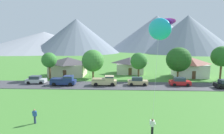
% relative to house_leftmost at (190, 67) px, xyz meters
% --- Properties ---
extents(road_strip, '(160.00, 6.85, 0.08)m').
position_rel_house_leftmost_xyz_m(road_strip, '(-20.01, -10.57, -2.67)').
color(road_strip, '#424247').
rests_on(road_strip, ground).
extents(mountain_west_ridge, '(73.74, 73.74, 30.32)m').
position_rel_house_leftmost_xyz_m(mountain_west_ridge, '(36.60, 102.10, 12.45)').
color(mountain_west_ridge, gray).
rests_on(mountain_west_ridge, ground).
extents(mountain_far_east_ridge, '(122.09, 122.09, 18.62)m').
position_rel_house_leftmost_xyz_m(mountain_far_east_ridge, '(-92.17, 123.57, 6.60)').
color(mountain_far_east_ridge, '#8E939E').
rests_on(mountain_far_east_ridge, ground).
extents(mountain_far_west_ridge, '(71.73, 71.73, 28.00)m').
position_rel_house_leftmost_xyz_m(mountain_far_west_ridge, '(-54.75, 101.54, 11.29)').
color(mountain_far_west_ridge, slate).
rests_on(mountain_far_west_ridge, ground).
extents(mountain_central_ridge, '(96.88, 96.88, 35.04)m').
position_rel_house_leftmost_xyz_m(mountain_central_ridge, '(18.65, 136.72, 14.81)').
color(mountain_central_ridge, gray).
rests_on(mountain_central_ridge, ground).
extents(house_leftmost, '(8.36, 6.48, 5.23)m').
position_rel_house_leftmost_xyz_m(house_leftmost, '(0.00, 0.00, 0.00)').
color(house_leftmost, silver).
rests_on(house_leftmost, ground).
extents(house_left_center, '(7.97, 6.54, 4.68)m').
position_rel_house_leftmost_xyz_m(house_left_center, '(-15.50, 4.33, -0.28)').
color(house_left_center, beige).
rests_on(house_left_center, ground).
extents(house_right_center, '(9.81, 7.21, 4.99)m').
position_rel_house_leftmost_xyz_m(house_right_center, '(-32.38, 0.19, -0.12)').
color(house_right_center, beige).
rests_on(house_right_center, ground).
extents(tree_near_left, '(5.52, 5.52, 7.23)m').
position_rel_house_leftmost_xyz_m(tree_near_left, '(-25.10, -3.09, 1.76)').
color(tree_near_left, brown).
rests_on(tree_near_left, ground).
extents(tree_left_of_center, '(4.80, 4.80, 8.18)m').
position_rel_house_leftmost_xyz_m(tree_left_of_center, '(5.57, -4.42, 3.05)').
color(tree_left_of_center, brown).
rests_on(tree_left_of_center, ground).
extents(tree_center, '(4.09, 4.09, 6.59)m').
position_rel_house_leftmost_xyz_m(tree_center, '(-13.76, -4.08, 1.81)').
color(tree_center, brown).
rests_on(tree_center, ground).
extents(tree_right_of_center, '(6.00, 6.00, 7.86)m').
position_rel_house_leftmost_xyz_m(tree_right_of_center, '(-3.93, -2.95, 2.14)').
color(tree_right_of_center, brown).
rests_on(tree_right_of_center, ground).
extents(tree_near_right, '(3.63, 3.63, 6.60)m').
position_rel_house_leftmost_xyz_m(tree_near_right, '(-35.50, -4.87, 2.04)').
color(tree_near_right, brown).
rests_on(tree_near_right, ground).
extents(parked_car_tan_west_end, '(4.26, 2.20, 1.68)m').
position_rel_house_leftmost_xyz_m(parked_car_tan_west_end, '(-14.57, -10.03, -1.84)').
color(parked_car_tan_west_end, tan).
rests_on(parked_car_tan_west_end, road_strip).
extents(parked_car_silver_mid_west, '(4.26, 2.19, 1.68)m').
position_rel_house_leftmost_xyz_m(parked_car_silver_mid_west, '(-36.76, -9.54, -1.84)').
color(parked_car_silver_mid_west, '#B7BCC1').
rests_on(parked_car_silver_mid_west, road_strip).
extents(parked_car_red_east_end, '(4.24, 2.16, 1.68)m').
position_rel_house_leftmost_xyz_m(parked_car_red_east_end, '(-5.77, -10.04, -1.84)').
color(parked_car_red_east_end, red).
rests_on(parked_car_red_east_end, road_strip).
extents(pickup_truck_sand_west_side, '(5.28, 2.49, 1.99)m').
position_rel_house_leftmost_xyz_m(pickup_truck_sand_west_side, '(-21.45, -10.50, -1.65)').
color(pickup_truck_sand_west_side, '#C6B284').
rests_on(pickup_truck_sand_west_side, road_strip).
extents(pickup_truck_navy_east_side, '(5.26, 2.46, 1.99)m').
position_rel_house_leftmost_xyz_m(pickup_truck_navy_east_side, '(-30.12, -10.77, -1.65)').
color(pickup_truck_navy_east_side, navy).
rests_on(pickup_truck_navy_east_side, road_strip).
extents(kite_flyer_with_kite, '(2.86, 4.41, 11.70)m').
position_rel_house_leftmost_xyz_m(kite_flyer_with_kite, '(-14.27, -28.01, 7.73)').
color(kite_flyer_with_kite, black).
rests_on(kite_flyer_with_kite, ground).
extents(watcher_person, '(0.56, 0.24, 1.68)m').
position_rel_house_leftmost_xyz_m(watcher_person, '(-27.90, -28.22, -1.83)').
color(watcher_person, navy).
rests_on(watcher_person, ground).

